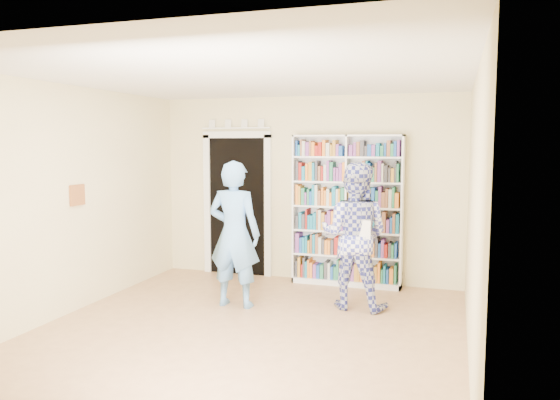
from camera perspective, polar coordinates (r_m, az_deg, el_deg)
name	(u,v)px	position (r m, az deg, el deg)	size (l,w,h in m)	color
floor	(245,333)	(5.99, -3.67, -13.75)	(5.00, 5.00, 0.00)	#A2734E
ceiling	(243,76)	(5.68, -3.86, 12.83)	(5.00, 5.00, 0.00)	white
wall_back	(307,189)	(8.04, 2.83, 1.17)	(4.50, 4.50, 0.00)	#F5E9A9
wall_left	(65,201)	(6.84, -21.58, -0.08)	(5.00, 5.00, 0.00)	#F5E9A9
wall_right	(473,217)	(5.28, 19.55, -1.65)	(5.00, 5.00, 0.00)	#F5E9A9
bookshelf	(347,210)	(7.78, 7.04, -1.03)	(1.55, 0.29, 2.14)	white
doorway	(237,198)	(8.39, -4.48, 0.18)	(1.10, 0.08, 2.43)	black
wall_art	(77,195)	(6.97, -20.42, 0.49)	(0.03, 0.25, 0.25)	brown
man_blue	(234,234)	(6.75, -4.79, -3.58)	(0.66, 0.43, 1.81)	#6199D7
man_plaid	(354,236)	(6.73, 7.78, -3.72)	(0.87, 0.68, 1.79)	#313797
paper_sheet	(362,233)	(6.47, 8.53, -3.39)	(0.21, 0.01, 0.29)	white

